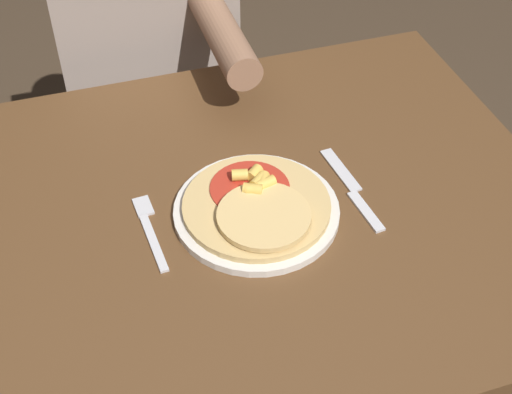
# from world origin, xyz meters

# --- Properties ---
(dining_table) EXTENTS (1.05, 0.87, 0.76)m
(dining_table) POSITION_xyz_m (0.00, 0.00, 0.64)
(dining_table) COLOR brown
(dining_table) RESTS_ON ground_plane
(plate) EXTENTS (0.28, 0.28, 0.01)m
(plate) POSITION_xyz_m (-0.00, -0.02, 0.76)
(plate) COLOR silver
(plate) RESTS_ON dining_table
(pizza) EXTENTS (0.25, 0.25, 0.04)m
(pizza) POSITION_xyz_m (-0.00, -0.02, 0.78)
(pizza) COLOR tan
(pizza) RESTS_ON plate
(fork) EXTENTS (0.03, 0.18, 0.00)m
(fork) POSITION_xyz_m (-0.18, 0.00, 0.76)
(fork) COLOR silver
(fork) RESTS_ON dining_table
(knife) EXTENTS (0.03, 0.22, 0.00)m
(knife) POSITION_xyz_m (0.18, -0.02, 0.76)
(knife) COLOR silver
(knife) RESTS_ON dining_table
(person_diner) EXTENTS (0.40, 0.52, 1.19)m
(person_diner) POSITION_xyz_m (-0.06, 0.63, 0.70)
(person_diner) COLOR #2D2D38
(person_diner) RESTS_ON ground_plane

